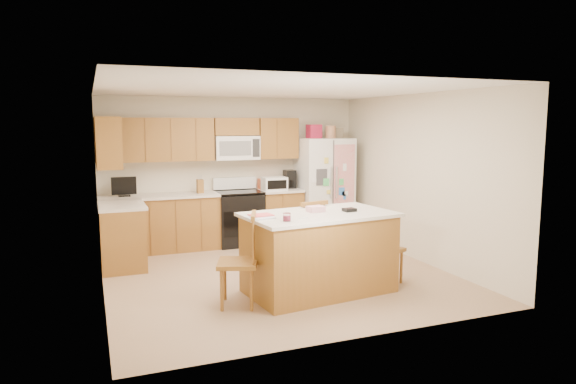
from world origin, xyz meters
name	(u,v)px	position (x,y,z in m)	size (l,w,h in m)	color
ground	(278,275)	(0.00, 0.00, 0.00)	(4.50, 4.50, 0.00)	tan
room_shell	(277,170)	(0.00, 0.00, 1.44)	(4.60, 4.60, 2.52)	beige
cabinetry	(182,195)	(-0.98, 1.79, 0.91)	(3.36, 1.56, 2.15)	#945C30
stove	(239,217)	(0.00, 1.94, 0.47)	(0.76, 0.65, 1.13)	black
refrigerator	(324,187)	(1.57, 1.87, 0.92)	(0.90, 0.79, 2.04)	white
island	(319,252)	(0.23, -0.84, 0.50)	(1.91, 1.25, 1.07)	#945C30
windsor_chair_left	(240,262)	(-0.80, -0.95, 0.50)	(0.57, 0.58, 1.07)	#945C30
windsor_chair_back	(307,241)	(0.35, -0.21, 0.50)	(0.54, 0.52, 1.05)	#945C30
windsor_chair_right	(383,249)	(1.14, -0.84, 0.46)	(0.52, 0.53, 0.96)	#945C30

